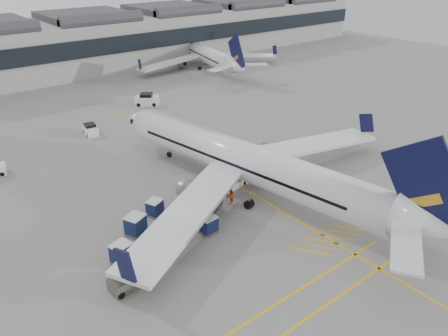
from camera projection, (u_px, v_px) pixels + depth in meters
ground at (202, 244)px, 41.21m from camera, size 220.00×220.00×0.00m
apron_markings at (220, 175)px, 53.76m from camera, size 0.25×60.00×0.01m
airliner_main at (251, 164)px, 48.52m from camera, size 40.92×45.06×12.06m
airliner_far at (206, 54)px, 101.71m from camera, size 33.86×37.37×10.06m
belt_loader at (230, 183)px, 50.61m from camera, size 5.43×2.42×2.16m
baggage_cart_a at (155, 207)px, 45.31m from camera, size 2.01×1.86×1.71m
baggage_cart_b at (208, 224)px, 42.47m from camera, size 1.78×1.51×1.77m
baggage_cart_c at (136, 224)px, 42.20m from camera, size 2.38×2.21×2.02m
baggage_cart_d at (121, 253)px, 38.36m from camera, size 2.15×1.93×1.91m
ramp_agent_a at (200, 198)px, 47.18m from camera, size 0.72×0.57×1.73m
ramp_agent_b at (230, 195)px, 47.41m from camera, size 1.16×1.11×1.89m
pushback_tug at (127, 281)px, 35.57m from camera, size 2.92×1.94×1.56m
safety_cone_nose at (171, 138)px, 63.82m from camera, size 0.32×0.32×0.45m
safety_cone_engine at (264, 161)px, 56.68m from camera, size 0.33×0.33×0.46m
service_van_mid at (90, 130)px, 65.31m from camera, size 1.97×3.39×1.66m
service_van_right at (147, 100)px, 77.53m from camera, size 4.52×4.13×2.11m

